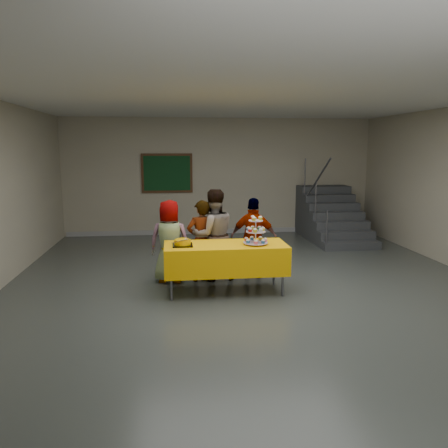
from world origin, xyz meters
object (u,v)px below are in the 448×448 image
object	(u,v)px
cupcake_stand	(256,234)
bear_cake	(183,242)
staircase	(330,218)
schoolchild_a	(170,241)
noticeboard	(167,173)
bake_table	(226,258)
schoolchild_d	(254,238)
schoolchild_b	(202,241)
schoolchild_c	(213,235)

from	to	relation	value
cupcake_stand	bear_cake	size ratio (longest dim) A/B	1.24
staircase	bear_cake	bearing A→B (deg)	-133.60
cupcake_stand	bear_cake	world-z (taller)	cupcake_stand
schoolchild_a	noticeboard	distance (m)	4.23
cupcake_stand	schoolchild_a	distance (m)	1.53
bake_table	bear_cake	bearing A→B (deg)	-177.10
schoolchild_d	staircase	xyz separation A→B (m)	(2.55, 3.20, -0.21)
schoolchild_d	noticeboard	world-z (taller)	noticeboard
cupcake_stand	staircase	size ratio (longest dim) A/B	0.19
bear_cake	schoolchild_a	size ratio (longest dim) A/B	0.26
schoolchild_b	cupcake_stand	bearing A→B (deg)	128.16
noticeboard	bear_cake	bearing A→B (deg)	-86.90
bake_table	staircase	distance (m)	5.05
schoolchild_a	schoolchild_c	world-z (taller)	schoolchild_c
schoolchild_d	noticeboard	bearing A→B (deg)	-50.85
schoolchild_d	noticeboard	size ratio (longest dim) A/B	1.07
bake_table	schoolchild_d	size ratio (longest dim) A/B	1.35
schoolchild_a	noticeboard	xyz separation A→B (m)	(-0.06, 4.13, 0.91)
bear_cake	schoolchild_c	xyz separation A→B (m)	(0.54, 0.74, -0.05)
bake_table	noticeboard	distance (m)	4.99
schoolchild_b	schoolchild_c	xyz separation A→B (m)	(0.20, 0.05, 0.09)
bake_table	cupcake_stand	size ratio (longest dim) A/B	4.22
schoolchild_b	bear_cake	bearing A→B (deg)	55.71
cupcake_stand	schoolchild_b	xyz separation A→B (m)	(-0.78, 0.74, -0.25)
schoolchild_a	bake_table	bearing A→B (deg)	153.39
schoolchild_a	schoolchild_d	size ratio (longest dim) A/B	1.00
schoolchild_a	schoolchild_b	world-z (taller)	schoolchild_a
bear_cake	cupcake_stand	bearing A→B (deg)	-2.15
schoolchild_d	schoolchild_c	bearing A→B (deg)	22.50
cupcake_stand	noticeboard	xyz separation A→B (m)	(-1.38, 4.87, 0.66)
bake_table	schoolchild_c	bearing A→B (deg)	99.62
bake_table	staircase	world-z (taller)	staircase
schoolchild_b	noticeboard	world-z (taller)	noticeboard
staircase	cupcake_stand	bearing A→B (deg)	-123.66
bear_cake	schoolchild_a	bearing A→B (deg)	105.83
bake_table	schoolchild_d	xyz separation A→B (m)	(0.59, 0.76, 0.14)
schoolchild_b	schoolchild_c	distance (m)	0.23
bake_table	schoolchild_b	bearing A→B (deg)	116.09
schoolchild_b	staircase	size ratio (longest dim) A/B	0.58
bear_cake	schoolchild_d	size ratio (longest dim) A/B	0.26
cupcake_stand	staircase	bearing A→B (deg)	56.34
cupcake_stand	schoolchild_d	distance (m)	0.88
cupcake_stand	staircase	world-z (taller)	staircase
cupcake_stand	schoolchild_c	world-z (taller)	schoolchild_c
cupcake_stand	schoolchild_c	distance (m)	0.99
cupcake_stand	noticeboard	bearing A→B (deg)	105.78
bake_table	schoolchild_d	world-z (taller)	schoolchild_d
schoolchild_b	staircase	distance (m)	4.79
schoolchild_c	noticeboard	world-z (taller)	noticeboard
noticeboard	staircase	bearing A→B (deg)	-11.63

